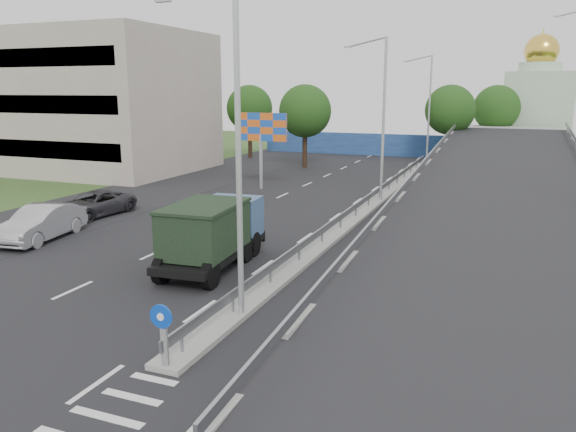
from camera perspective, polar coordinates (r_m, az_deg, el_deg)
The scene contains 21 objects.
ground at distance 13.86m, azimuth -17.64°, elevation -18.83°, with size 160.00×160.00×0.00m, color #2D4C1E.
road_surface at distance 31.72m, azimuth 1.17°, elevation -0.24°, with size 26.00×90.00×0.04m, color black.
parking_strip at distance 38.17m, azimuth -17.43°, elevation 1.39°, with size 8.00×90.00×0.05m, color black.
median at distance 34.58m, azimuth 8.17°, elevation 0.89°, with size 1.00×44.00×0.20m, color gray.
overpass_ramp at distance 33.38m, azimuth 20.88°, elevation 2.64°, with size 10.00×50.00×3.50m.
median_guardrail at distance 34.46m, azimuth 8.21°, elevation 1.94°, with size 0.09×44.00×0.71m.
sign_bollard at distance 14.90m, azimuth -12.55°, elevation -11.69°, with size 0.64×0.23×1.67m.
lamp_post_near at distance 16.88m, azimuth -5.68°, elevation 8.21°, with size 2.74×0.18×10.08m.
lamp_post_mid at distance 35.81m, azimuth 9.41°, elevation 10.47°, with size 2.74×0.18×10.08m.
lamp_post_far at distance 55.50m, azimuth 13.99°, elevation 11.01°, with size 2.74×0.18×10.08m.
beige_building at distance 55.77m, azimuth -21.39°, elevation 10.73°, with size 24.00×14.00×12.00m, color #A5958A.
blue_wall at distance 62.36m, azimuth 10.78°, elevation 7.06°, with size 30.00×0.50×2.40m, color navy.
church at distance 69.00m, azimuth 23.92°, elevation 10.16°, with size 7.00×7.00×13.80m.
billboard at distance 40.71m, azimuth -2.79°, elevation 8.58°, with size 4.00×0.24×5.50m.
tree_left_mid at distance 52.13m, azimuth 1.74°, elevation 10.59°, with size 4.80×4.80×7.60m.
tree_median_far at distance 57.27m, azimuth 16.14°, elevation 10.30°, with size 4.80×4.80×7.60m.
tree_left_far at distance 59.84m, azimuth -3.92°, elevation 10.84°, with size 4.80×4.80×7.60m.
tree_ramp_far at distance 64.00m, azimuth 20.42°, elevation 10.21°, with size 4.80×4.80×7.60m.
dump_truck at distance 22.92m, azimuth -7.61°, elevation -1.48°, with size 2.80×6.46×2.78m.
parked_car_b at distance 29.53m, azimuth -23.77°, elevation -0.65°, with size 1.78×5.09×1.68m, color #ABABB0.
parked_car_c at distance 34.00m, azimuth -19.15°, elevation 1.15°, with size 2.34×5.08×1.41m, color #313136.
Camera 1 is at (7.85, -8.94, 7.12)m, focal length 35.00 mm.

